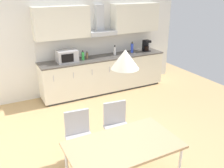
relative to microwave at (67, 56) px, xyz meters
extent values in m
cube|color=tan|center=(0.02, -2.61, -1.07)|extent=(8.12, 8.76, 0.02)
cube|color=silver|center=(0.02, 0.36, 0.29)|extent=(6.49, 0.10, 2.71)
cube|color=#333333|center=(0.96, 0.00, -1.04)|extent=(3.13, 0.57, 0.05)
cube|color=silver|center=(0.96, 0.00, -0.59)|extent=(3.27, 0.62, 0.84)
cube|color=#4C4742|center=(0.96, 0.00, -0.16)|extent=(3.29, 0.64, 0.03)
cube|color=silver|center=(-0.44, -0.32, -0.38)|extent=(0.01, 0.01, 0.14)
cube|color=silver|center=(0.03, -0.32, -0.38)|extent=(0.01, 0.01, 0.14)
cube|color=silver|center=(0.50, -0.32, -0.38)|extent=(0.01, 0.01, 0.14)
cube|color=silver|center=(0.96, -0.32, -0.38)|extent=(0.01, 0.01, 0.14)
cube|color=silver|center=(0.96, 0.30, 0.10)|extent=(3.27, 0.02, 0.48)
cube|color=silver|center=(-0.03, 0.14, 0.76)|extent=(1.29, 0.34, 0.72)
cube|color=silver|center=(1.95, 0.14, 0.76)|extent=(1.29, 0.34, 0.72)
cube|color=#B7BABF|center=(0.96, 0.12, 0.45)|extent=(0.69, 0.40, 0.10)
cube|color=#B7BABF|center=(0.96, 0.23, 0.79)|extent=(0.20, 0.16, 0.67)
cube|color=#ADADB2|center=(0.00, 0.00, 0.00)|extent=(0.48, 0.34, 0.28)
cube|color=black|center=(-0.04, -0.17, 0.00)|extent=(0.29, 0.01, 0.20)
cube|color=black|center=(2.26, 0.00, -0.13)|extent=(0.18, 0.18, 0.02)
cylinder|color=black|center=(2.26, -0.01, -0.06)|extent=(0.12, 0.12, 0.12)
cube|color=black|center=(2.26, 0.06, 0.01)|extent=(0.16, 0.08, 0.30)
cube|color=black|center=(2.26, -0.01, 0.13)|extent=(0.18, 0.16, 0.06)
cylinder|color=brown|center=(0.53, 0.06, -0.07)|extent=(0.06, 0.06, 0.15)
cylinder|color=black|center=(0.53, 0.06, 0.02)|extent=(0.02, 0.02, 0.03)
cylinder|color=white|center=(1.30, 0.04, -0.03)|extent=(0.07, 0.07, 0.21)
cylinder|color=black|center=(1.30, 0.04, 0.09)|extent=(0.03, 0.03, 0.05)
cylinder|color=blue|center=(1.83, 0.06, -0.02)|extent=(0.08, 0.08, 0.24)
cylinder|color=black|center=(1.83, 0.06, 0.12)|extent=(0.03, 0.03, 0.05)
cylinder|color=green|center=(0.40, -0.01, -0.04)|extent=(0.07, 0.07, 0.19)
cylinder|color=black|center=(0.40, -0.01, 0.07)|extent=(0.03, 0.03, 0.04)
cube|color=tan|center=(-0.31, -3.23, -0.35)|extent=(1.45, 0.83, 0.04)
cylinder|color=silver|center=(-0.98, -2.87, -0.71)|extent=(0.04, 0.04, 0.70)
cylinder|color=silver|center=(0.35, -2.87, -0.71)|extent=(0.04, 0.04, 0.70)
cube|color=#B2B2B7|center=(-0.64, -2.51, -0.61)|extent=(0.44, 0.44, 0.04)
cube|color=#B2B2B7|center=(-0.62, -2.33, -0.39)|extent=(0.38, 0.08, 0.40)
cylinder|color=silver|center=(-0.49, -2.70, -0.85)|extent=(0.02, 0.02, 0.43)
cylinder|color=silver|center=(-0.82, -2.67, -0.85)|extent=(0.02, 0.02, 0.43)
cylinder|color=silver|center=(-0.45, -2.36, -0.85)|extent=(0.02, 0.02, 0.43)
cylinder|color=silver|center=(-0.79, -2.33, -0.85)|extent=(0.02, 0.02, 0.43)
cube|color=#B2B2B7|center=(0.01, -2.51, -0.61)|extent=(0.44, 0.44, 0.04)
cube|color=#B2B2B7|center=(0.03, -2.34, -0.39)|extent=(0.38, 0.08, 0.40)
cylinder|color=silver|center=(0.16, -2.70, -0.85)|extent=(0.02, 0.02, 0.43)
cylinder|color=silver|center=(-0.18, -2.66, -0.85)|extent=(0.02, 0.02, 0.43)
cylinder|color=silver|center=(0.20, -2.37, -0.85)|extent=(0.02, 0.02, 0.43)
cylinder|color=silver|center=(-0.14, -2.33, -0.85)|extent=(0.02, 0.02, 0.43)
cone|color=silver|center=(-0.31, -3.23, 0.80)|extent=(0.32, 0.32, 0.22)
camera|label=1|loc=(-1.67, -5.54, 1.57)|focal=40.00mm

